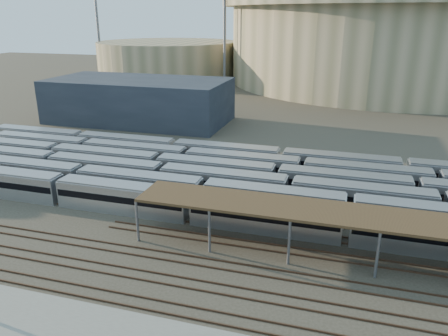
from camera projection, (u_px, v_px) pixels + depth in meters
name	position (u px, v px, depth m)	size (l,w,h in m)	color
ground	(201.00, 257.00, 46.61)	(420.00, 420.00, 0.00)	#383026
subway_trains	(260.00, 183.00, 62.07)	(123.68, 23.90, 3.60)	silver
inspection_shed	(426.00, 226.00, 42.63)	(60.30, 6.00, 5.30)	slate
empty_tracks	(183.00, 282.00, 42.07)	(170.00, 9.62, 0.18)	#4C3323
stadium	(391.00, 37.00, 160.81)	(124.00, 124.00, 32.50)	tan
secondary_arena	(168.00, 59.00, 177.85)	(56.00, 56.00, 14.00)	tan
service_building	(139.00, 100.00, 104.04)	(42.00, 20.00, 10.00)	#1E232D
floodlight_0	(225.00, 26.00, 147.14)	(4.00, 1.00, 38.40)	slate
floodlight_1	(98.00, 24.00, 170.99)	(4.00, 1.00, 38.40)	slate
floodlight_3	(302.00, 23.00, 186.91)	(4.00, 1.00, 38.40)	slate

